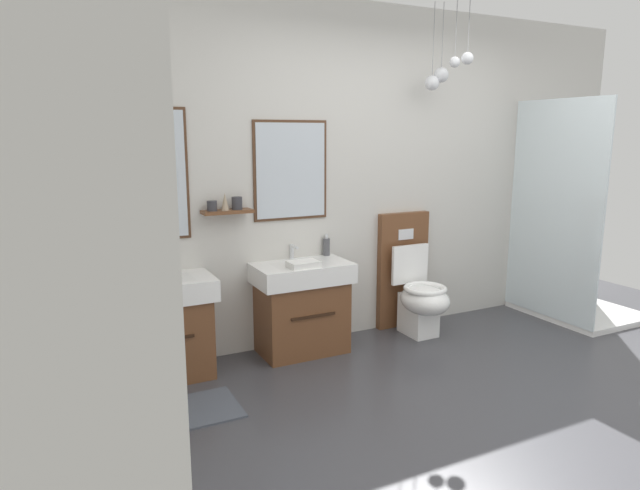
% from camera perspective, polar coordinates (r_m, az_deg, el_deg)
% --- Properties ---
extents(ground_plane, '(6.35, 4.88, 0.10)m').
position_cam_1_polar(ground_plane, '(3.75, 20.93, -16.57)').
color(ground_plane, '#3D3D42').
rests_on(ground_plane, ground).
extents(wall_back, '(5.15, 0.61, 2.66)m').
position_cam_1_polar(wall_back, '(4.70, 5.78, 7.30)').
color(wall_back, beige).
rests_on(wall_back, ground).
extents(wall_left, '(0.12, 3.68, 2.66)m').
position_cam_1_polar(wall_left, '(2.21, -25.95, 1.72)').
color(wall_left, beige).
rests_on(wall_left, ground).
extents(bath_mat, '(0.68, 0.44, 0.01)m').
position_cam_1_polar(bath_mat, '(3.60, -13.88, -16.30)').
color(bath_mat, '#474C56').
rests_on(bath_mat, ground).
extents(vanity_sink_left, '(0.73, 0.45, 0.70)m').
position_cam_1_polar(vanity_sink_left, '(3.98, -16.00, -7.99)').
color(vanity_sink_left, brown).
rests_on(vanity_sink_left, ground).
extents(tap_on_left_sink, '(0.03, 0.13, 0.11)m').
position_cam_1_polar(tap_on_left_sink, '(4.03, -16.74, -1.87)').
color(tap_on_left_sink, silver).
rests_on(tap_on_left_sink, vanity_sink_left).
extents(vanity_sink_right, '(0.73, 0.45, 0.70)m').
position_cam_1_polar(vanity_sink_right, '(4.28, -1.91, -6.18)').
color(vanity_sink_right, brown).
rests_on(vanity_sink_right, ground).
extents(tap_on_right_sink, '(0.03, 0.13, 0.11)m').
position_cam_1_polar(tap_on_right_sink, '(4.32, -2.83, -0.51)').
color(tap_on_right_sink, silver).
rests_on(tap_on_right_sink, vanity_sink_right).
extents(toilet, '(0.48, 0.62, 1.00)m').
position_cam_1_polar(toilet, '(4.78, 9.54, -4.41)').
color(toilet, brown).
rests_on(toilet, ground).
extents(toothbrush_cup, '(0.07, 0.07, 0.21)m').
position_cam_1_polar(toothbrush_cup, '(3.98, -20.72, -2.43)').
color(toothbrush_cup, silver).
rests_on(toothbrush_cup, vanity_sink_left).
extents(soap_dispenser, '(0.06, 0.06, 0.17)m').
position_cam_1_polar(soap_dispenser, '(4.44, 0.65, -0.14)').
color(soap_dispenser, '#4C4C51').
rests_on(soap_dispenser, vanity_sink_right).
extents(folded_hand_towel, '(0.22, 0.16, 0.04)m').
position_cam_1_polar(folded_hand_towel, '(4.06, -1.71, -1.97)').
color(folded_hand_towel, white).
rests_on(folded_hand_towel, vanity_sink_right).
extents(shower_tray, '(0.88, 0.98, 1.95)m').
position_cam_1_polar(shower_tray, '(5.56, 24.12, -2.51)').
color(shower_tray, white).
rests_on(shower_tray, ground).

